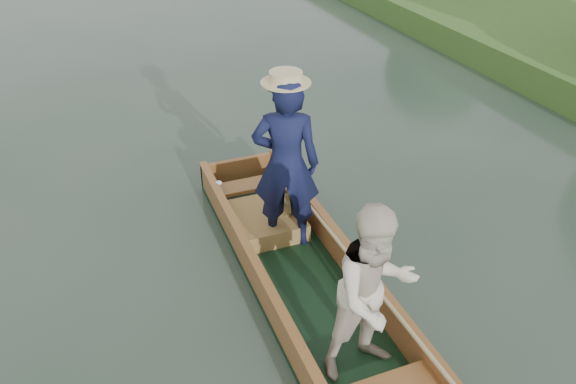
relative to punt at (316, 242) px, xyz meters
name	(u,v)px	position (x,y,z in m)	size (l,w,h in m)	color
ground	(308,294)	(-0.06, 0.03, -0.71)	(120.00, 120.00, 0.00)	#283D30
punt	(316,242)	(0.00, 0.00, 0.00)	(1.12, 5.00, 2.16)	black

